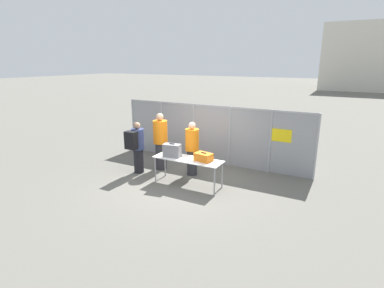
% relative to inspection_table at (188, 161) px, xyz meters
% --- Properties ---
extents(ground_plane, '(120.00, 120.00, 0.00)m').
position_rel_inspection_table_xyz_m(ground_plane, '(-0.27, 0.15, -0.73)').
color(ground_plane, '#605E56').
extents(fence_section, '(6.90, 0.07, 2.02)m').
position_rel_inspection_table_xyz_m(fence_section, '(-0.25, 2.14, 0.33)').
color(fence_section, '#9EA0A5').
rests_on(fence_section, ground_plane).
extents(inspection_table, '(2.02, 0.64, 0.79)m').
position_rel_inspection_table_xyz_m(inspection_table, '(0.00, 0.00, 0.00)').
color(inspection_table, silver).
rests_on(inspection_table, ground_plane).
extents(suitcase_grey, '(0.53, 0.33, 0.40)m').
position_rel_inspection_table_xyz_m(suitcase_grey, '(-0.49, -0.06, 0.25)').
color(suitcase_grey, slate).
rests_on(suitcase_grey, inspection_table).
extents(suitcase_orange, '(0.52, 0.40, 0.25)m').
position_rel_inspection_table_xyz_m(suitcase_orange, '(0.47, 0.04, 0.18)').
color(suitcase_orange, orange).
rests_on(suitcase_orange, inspection_table).
extents(traveler_hooded, '(0.41, 0.63, 1.64)m').
position_rel_inspection_table_xyz_m(traveler_hooded, '(-1.87, 0.07, 0.18)').
color(traveler_hooded, black).
rests_on(traveler_hooded, ground_plane).
extents(security_worker_near, '(0.42, 0.42, 1.68)m').
position_rel_inspection_table_xyz_m(security_worker_near, '(-0.28, 0.77, 0.14)').
color(security_worker_near, '#2D2D33').
rests_on(security_worker_near, ground_plane).
extents(security_worker_far, '(0.46, 0.46, 1.86)m').
position_rel_inspection_table_xyz_m(security_worker_far, '(-1.43, 0.74, 0.24)').
color(security_worker_far, '#2D2D33').
rests_on(security_worker_far, ground_plane).
extents(utility_trailer, '(4.22, 2.22, 0.73)m').
position_rel_inspection_table_xyz_m(utility_trailer, '(0.14, 3.80, -0.30)').
color(utility_trailer, silver).
rests_on(utility_trailer, ground_plane).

